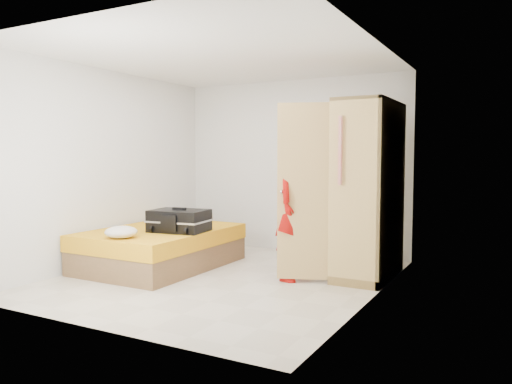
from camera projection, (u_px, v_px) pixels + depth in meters
The scene contains 7 objects.
room at pixel (222, 169), 5.85m from camera, with size 4.00×4.02×2.60m.
bed at pixel (161, 248), 6.55m from camera, with size 1.42×2.02×0.50m.
wardrobe at pixel (364, 194), 5.93m from camera, with size 1.14×1.39×2.10m.
person at pixel (297, 198), 5.86m from camera, with size 0.70×0.46×1.92m, color #BF0C0B.
suitcase at pixel (179, 221), 6.31m from camera, with size 0.77×0.61×0.30m.
round_cushion at pixel (121, 232), 5.80m from camera, with size 0.38×0.38×0.14m, color white.
pillow at pixel (190, 217), 7.34m from camera, with size 0.60×0.30×0.11m, color white.
Camera 1 is at (3.14, -4.96, 1.45)m, focal length 35.00 mm.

